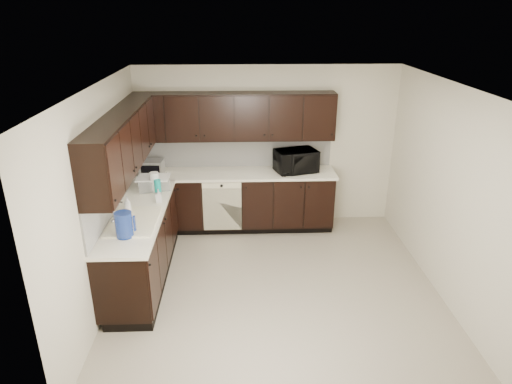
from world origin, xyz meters
TOP-DOWN VIEW (x-y plane):
  - floor at (0.00, 0.00)m, footprint 4.00×4.00m
  - ceiling at (0.00, 0.00)m, footprint 4.00×4.00m
  - wall_back at (0.00, 2.00)m, footprint 4.00×0.02m
  - wall_left at (-2.00, 0.00)m, footprint 0.02×4.00m
  - wall_right at (2.00, 0.00)m, footprint 0.02×4.00m
  - wall_front at (0.00, -2.00)m, footprint 4.00×0.02m
  - lower_cabinets at (-1.01, 1.11)m, footprint 3.00×2.80m
  - countertop at (-1.01, 1.11)m, footprint 3.03×2.83m
  - backsplash at (-1.22, 1.32)m, footprint 3.00×2.80m
  - upper_cabinets at (-1.10, 1.20)m, footprint 3.00×2.80m
  - dishwasher at (-0.70, 1.41)m, footprint 0.58×0.04m
  - sink at (-1.68, -0.01)m, footprint 0.54×0.82m
  - microwave at (0.43, 1.70)m, footprint 0.70×0.57m
  - soap_bottle_a at (-1.48, 0.59)m, footprint 0.09×0.09m
  - soap_bottle_b at (-1.80, 0.25)m, footprint 0.11×0.11m
  - toaster_oven at (-1.75, 1.67)m, footprint 0.36×0.28m
  - storage_bin at (-1.62, 1.06)m, footprint 0.49×0.41m
  - blue_pitcher at (-1.70, -0.36)m, footprint 0.21×0.21m
  - teal_tumbler at (-1.54, 0.89)m, footprint 0.12×0.12m
  - paper_towel_roll at (-1.59, 0.96)m, footprint 0.16×0.16m

SIDE VIEW (x-z plane):
  - floor at x=0.00m, z-range 0.00..0.00m
  - lower_cabinets at x=-1.01m, z-range -0.04..0.86m
  - dishwasher at x=-0.70m, z-range 0.16..0.94m
  - sink at x=-1.68m, z-range 0.67..1.09m
  - countertop at x=-1.01m, z-range 0.90..0.94m
  - storage_bin at x=-1.62m, z-range 0.94..1.10m
  - soap_bottle_a at x=-1.48m, z-range 0.94..1.11m
  - teal_tumbler at x=-1.54m, z-range 0.94..1.13m
  - toaster_oven at x=-1.75m, z-range 0.94..1.16m
  - soap_bottle_b at x=-1.80m, z-range 0.94..1.16m
  - paper_towel_roll at x=-1.59m, z-range 0.94..1.21m
  - blue_pitcher at x=-1.70m, z-range 0.94..1.23m
  - microwave at x=0.43m, z-range 0.94..1.28m
  - backsplash at x=-1.22m, z-range 0.94..1.42m
  - wall_back at x=0.00m, z-range 0.00..2.50m
  - wall_left at x=-2.00m, z-range 0.00..2.50m
  - wall_right at x=2.00m, z-range 0.00..2.50m
  - wall_front at x=0.00m, z-range 0.00..2.50m
  - upper_cabinets at x=-1.10m, z-range 1.42..2.12m
  - ceiling at x=0.00m, z-range 2.50..2.50m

